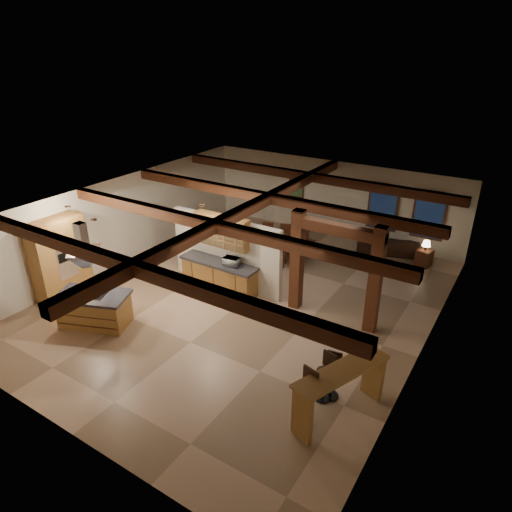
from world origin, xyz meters
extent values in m
plane|color=tan|center=(0.00, 0.00, 0.00)|extent=(12.00, 12.00, 0.00)
plane|color=silver|center=(0.00, 6.00, 1.45)|extent=(10.00, 0.00, 10.00)
plane|color=silver|center=(0.00, -6.00, 1.45)|extent=(10.00, 0.00, 10.00)
plane|color=silver|center=(-5.00, 0.00, 1.45)|extent=(0.00, 12.00, 12.00)
plane|color=silver|center=(5.00, 0.00, 1.45)|extent=(0.00, 12.00, 12.00)
plane|color=#361E11|center=(0.00, 0.00, 2.90)|extent=(12.00, 12.00, 0.00)
cube|color=#3F150F|center=(0.00, -4.00, 2.76)|extent=(10.00, 0.25, 0.28)
cube|color=#3F150F|center=(0.00, -1.30, 2.76)|extent=(10.00, 0.25, 0.28)
cube|color=#3F150F|center=(0.00, 1.30, 2.76)|extent=(10.00, 0.25, 0.28)
cube|color=#3F150F|center=(0.00, 4.00, 2.76)|extent=(10.00, 0.25, 0.28)
cube|color=#3F150F|center=(0.00, 0.00, 2.76)|extent=(0.28, 12.00, 0.28)
cube|color=#3F150F|center=(1.40, 0.50, 1.45)|extent=(0.30, 0.30, 2.90)
cube|color=#3F150F|center=(3.60, 0.50, 1.45)|extent=(0.30, 0.30, 2.90)
cube|color=#3F150F|center=(2.50, 0.50, 2.60)|extent=(2.50, 0.28, 0.28)
cube|color=silver|center=(-1.00, 0.50, 1.10)|extent=(3.80, 0.18, 2.20)
cube|color=#A27534|center=(-4.67, -2.60, 1.20)|extent=(0.64, 1.60, 2.40)
cube|color=silver|center=(-4.37, -2.60, 1.15)|extent=(0.06, 0.62, 0.95)
cube|color=black|center=(-4.33, -2.60, 1.35)|extent=(0.01, 0.50, 0.28)
cube|color=#A27534|center=(-1.00, 0.11, 0.43)|extent=(2.40, 0.60, 0.86)
cube|color=black|center=(-1.00, 0.11, 0.90)|extent=(2.50, 0.66, 0.08)
cube|color=#A27534|center=(-1.00, 0.32, 1.85)|extent=(1.80, 0.34, 0.95)
cube|color=silver|center=(-1.00, 0.14, 1.85)|extent=(1.74, 0.02, 0.90)
pyramid|color=silver|center=(-2.66, -3.17, 1.73)|extent=(1.10, 1.10, 0.45)
cube|color=silver|center=(-2.66, -3.17, 2.54)|extent=(0.26, 0.22, 0.73)
cube|color=#3F150F|center=(2.00, 5.94, 1.50)|extent=(1.10, 0.05, 1.70)
cube|color=black|center=(2.00, 5.91, 1.50)|extent=(0.95, 0.02, 1.55)
cube|color=#3F150F|center=(3.60, 5.94, 1.50)|extent=(1.10, 0.05, 1.70)
cube|color=black|center=(3.60, 5.91, 1.50)|extent=(0.95, 0.02, 1.55)
cube|color=#3F150F|center=(-1.50, 5.94, 1.70)|extent=(0.65, 0.04, 0.85)
cube|color=#285D35|center=(-1.50, 5.92, 1.70)|extent=(0.55, 0.01, 0.75)
cylinder|color=silver|center=(-2.60, -2.80, 2.87)|extent=(0.16, 0.16, 0.03)
cylinder|color=silver|center=(-1.00, -0.50, 2.87)|extent=(0.16, 0.16, 0.03)
cylinder|color=silver|center=(-4.00, -2.50, 2.87)|extent=(0.16, 0.16, 0.03)
cube|color=#A27534|center=(-2.66, -3.17, 0.42)|extent=(1.94, 1.45, 0.83)
cube|color=black|center=(-2.66, -3.17, 0.87)|extent=(2.09, 1.60, 0.08)
cube|color=black|center=(-2.66, -3.17, 0.91)|extent=(0.85, 0.72, 0.02)
imported|color=#3F1A0F|center=(-0.49, 3.15, 0.34)|extent=(1.98, 1.17, 0.68)
imported|color=black|center=(2.47, 5.50, 0.31)|extent=(2.29, 1.45, 0.62)
imported|color=#B2B1B6|center=(-0.52, 0.11, 1.07)|extent=(0.49, 0.36, 0.25)
cube|color=#A27534|center=(4.11, -2.78, 1.11)|extent=(1.32, 2.23, 0.07)
cube|color=#A27534|center=(3.75, -3.69, 0.54)|extent=(0.50, 0.28, 1.09)
cube|color=#A27534|center=(4.48, -1.87, 0.54)|extent=(0.50, 0.28, 1.09)
cube|color=#3F150F|center=(3.83, 5.12, 0.28)|extent=(0.54, 0.54, 0.57)
cylinder|color=black|center=(3.83, 5.12, 0.65)|extent=(0.06, 0.06, 0.16)
cone|color=#FDD698|center=(3.83, 5.12, 0.81)|extent=(0.29, 0.29, 0.18)
cylinder|color=black|center=(3.60, -3.38, 0.79)|extent=(0.39, 0.39, 0.08)
cube|color=black|center=(3.66, -3.20, 1.04)|extent=(0.37, 0.15, 0.44)
cylinder|color=black|center=(3.60, -3.38, 0.39)|extent=(0.07, 0.07, 0.76)
cylinder|color=black|center=(3.60, -3.38, 0.02)|extent=(0.44, 0.44, 0.03)
cylinder|color=black|center=(3.64, -2.49, 0.68)|extent=(0.34, 0.34, 0.07)
cube|color=black|center=(3.68, -2.33, 0.90)|extent=(0.32, 0.10, 0.38)
cylinder|color=black|center=(3.64, -2.49, 0.34)|extent=(0.06, 0.06, 0.66)
cylinder|color=black|center=(3.64, -2.49, 0.02)|extent=(0.38, 0.38, 0.03)
cylinder|color=black|center=(3.76, -2.37, 0.66)|extent=(0.33, 0.33, 0.06)
cube|color=black|center=(3.73, -2.21, 0.87)|extent=(0.31, 0.08, 0.37)
cylinder|color=black|center=(3.76, -2.37, 0.33)|extent=(0.06, 0.06, 0.64)
cylinder|color=black|center=(3.76, -2.37, 0.02)|extent=(0.37, 0.37, 0.03)
cube|color=#3F150F|center=(-0.87, 2.34, 0.41)|extent=(0.49, 0.49, 0.05)
cube|color=#3F150F|center=(-0.93, 2.52, 0.74)|extent=(0.37, 0.17, 0.68)
cylinder|color=#3F150F|center=(-0.96, 2.14, 0.19)|extent=(0.05, 0.05, 0.38)
cylinder|color=#3F150F|center=(-0.67, 2.24, 0.19)|extent=(0.05, 0.05, 0.38)
cylinder|color=#3F150F|center=(-1.07, 2.43, 0.19)|extent=(0.05, 0.05, 0.38)
cylinder|color=#3F150F|center=(-0.78, 2.54, 0.19)|extent=(0.05, 0.05, 0.38)
cube|color=#3F150F|center=(-1.30, 3.53, 0.41)|extent=(0.49, 0.49, 0.05)
cube|color=#3F150F|center=(-1.24, 3.35, 0.74)|extent=(0.37, 0.17, 0.68)
cylinder|color=#3F150F|center=(-1.21, 3.73, 0.19)|extent=(0.05, 0.05, 0.38)
cylinder|color=#3F150F|center=(-1.50, 3.63, 0.19)|extent=(0.05, 0.05, 0.38)
cylinder|color=#3F150F|center=(-1.10, 3.44, 0.19)|extent=(0.05, 0.05, 0.38)
cylinder|color=#3F150F|center=(-1.39, 3.34, 0.19)|extent=(0.05, 0.05, 0.38)
cube|color=#3F150F|center=(-0.27, 2.55, 0.41)|extent=(0.49, 0.49, 0.05)
cube|color=#3F150F|center=(-0.34, 2.73, 0.74)|extent=(0.37, 0.17, 0.68)
cylinder|color=#3F150F|center=(-0.36, 2.36, 0.19)|extent=(0.05, 0.05, 0.38)
cylinder|color=#3F150F|center=(-0.07, 2.46, 0.19)|extent=(0.05, 0.05, 0.38)
cylinder|color=#3F150F|center=(-0.47, 2.65, 0.19)|extent=(0.05, 0.05, 0.38)
cylinder|color=#3F150F|center=(-0.18, 2.75, 0.19)|extent=(0.05, 0.05, 0.38)
cube|color=#3F150F|center=(-0.70, 3.75, 0.41)|extent=(0.49, 0.49, 0.05)
cube|color=#3F150F|center=(-0.64, 3.57, 0.74)|extent=(0.37, 0.17, 0.68)
cylinder|color=#3F150F|center=(-0.61, 3.95, 0.19)|extent=(0.05, 0.05, 0.38)
cylinder|color=#3F150F|center=(-0.90, 3.84, 0.19)|extent=(0.05, 0.05, 0.38)
cylinder|color=#3F150F|center=(-0.50, 3.66, 0.19)|extent=(0.05, 0.05, 0.38)
cylinder|color=#3F150F|center=(-0.79, 3.55, 0.19)|extent=(0.05, 0.05, 0.38)
cube|color=#3F150F|center=(0.33, 2.77, 0.41)|extent=(0.49, 0.49, 0.05)
cube|color=#3F150F|center=(0.26, 2.95, 0.74)|extent=(0.37, 0.17, 0.68)
cylinder|color=#3F150F|center=(0.23, 2.57, 0.19)|extent=(0.05, 0.05, 0.38)
cylinder|color=#3F150F|center=(0.52, 2.68, 0.19)|extent=(0.05, 0.05, 0.38)
cylinder|color=#3F150F|center=(0.13, 2.86, 0.19)|extent=(0.05, 0.05, 0.38)
cylinder|color=#3F150F|center=(0.42, 2.97, 0.19)|extent=(0.05, 0.05, 0.38)
cube|color=#3F150F|center=(-0.10, 3.97, 0.41)|extent=(0.49, 0.49, 0.05)
cube|color=#3F150F|center=(-0.04, 3.79, 0.74)|extent=(0.37, 0.17, 0.68)
cylinder|color=#3F150F|center=(-0.01, 4.16, 0.19)|extent=(0.05, 0.05, 0.38)
cylinder|color=#3F150F|center=(-0.30, 4.06, 0.19)|extent=(0.05, 0.05, 0.38)
cylinder|color=#3F150F|center=(0.09, 3.87, 0.19)|extent=(0.05, 0.05, 0.38)
cylinder|color=#3F150F|center=(-0.20, 3.77, 0.19)|extent=(0.05, 0.05, 0.38)
camera|label=1|loc=(6.46, -9.57, 6.87)|focal=32.00mm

